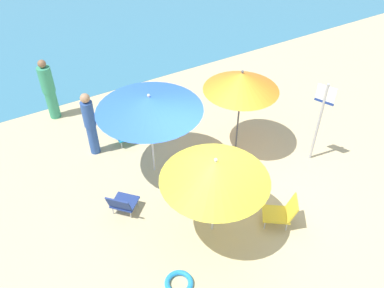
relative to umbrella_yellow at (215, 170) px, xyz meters
name	(u,v)px	position (x,y,z in m)	size (l,w,h in m)	color
ground_plane	(227,197)	(0.71, 0.54, -1.55)	(40.00, 40.00, 0.00)	#CCB789
sea_water	(55,3)	(0.71, 13.72, -1.55)	(40.00, 16.00, 0.01)	teal
umbrella_yellow	(215,170)	(0.00, 0.00, 0.00)	(1.93, 1.93, 1.82)	silver
umbrella_orange	(242,81)	(1.85, 1.82, 0.25)	(1.66, 1.66, 2.07)	#4C4C51
umbrella_blue	(149,103)	(-0.23, 2.06, 0.25)	(2.17, 2.17, 2.02)	silver
beach_chair_a	(283,212)	(1.24, -0.55, -1.23)	(0.76, 0.72, 0.65)	gold
beach_chair_b	(123,128)	(-0.36, 3.47, -1.23)	(0.54, 0.61, 0.65)	teal
beach_chair_c	(122,203)	(-1.33, 1.23, -1.25)	(0.71, 0.71, 0.59)	navy
person_a	(90,123)	(-1.16, 3.35, -0.72)	(0.27, 0.27, 1.62)	#2D519E
person_b	(49,90)	(-1.59, 5.28, -0.72)	(0.33, 0.33, 1.66)	#389970
warning_sign	(321,113)	(3.10, 0.59, -0.27)	(0.19, 0.39, 1.99)	#ADADB2
swim_ring	(179,283)	(-1.13, -0.71, -1.51)	(0.49, 0.49, 0.09)	#238CD8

